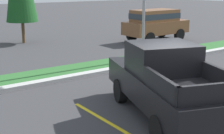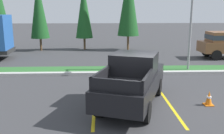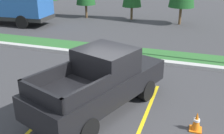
{
  "view_description": "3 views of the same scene",
  "coord_description": "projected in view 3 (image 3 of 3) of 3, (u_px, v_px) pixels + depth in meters",
  "views": [
    {
      "loc": [
        -6.79,
        -6.23,
        3.69
      ],
      "look_at": [
        -1.35,
        1.31,
        1.34
      ],
      "focal_mm": 52.16,
      "sensor_mm": 36.0,
      "label": 1
    },
    {
      "loc": [
        -1.69,
        -10.06,
        3.88
      ],
      "look_at": [
        -1.21,
        1.73,
        1.2
      ],
      "focal_mm": 41.34,
      "sensor_mm": 36.0,
      "label": 2
    },
    {
      "loc": [
        2.44,
        -7.28,
        4.69
      ],
      "look_at": [
        -0.51,
        1.35,
        1.02
      ],
      "focal_mm": 41.92,
      "sensor_mm": 36.0,
      "label": 3
    }
  ],
  "objects": [
    {
      "name": "ground_plane",
      "position": [
        113.0,
        111.0,
        8.88
      ],
      "size": [
        120.0,
        120.0,
        0.0
      ],
      "primitive_type": "plane",
      "color": "#38383A"
    },
    {
      "name": "parking_line_near",
      "position": [
        61.0,
        102.0,
        9.45
      ],
      "size": [
        0.12,
        4.8,
        0.01
      ],
      "primitive_type": "cube",
      "color": "yellow",
      "rests_on": "ground"
    },
    {
      "name": "parking_line_far",
      "position": [
        145.0,
        117.0,
        8.52
      ],
      "size": [
        0.12,
        4.8,
        0.01
      ],
      "primitive_type": "cube",
      "color": "yellow",
      "rests_on": "ground"
    },
    {
      "name": "curb_strip",
      "position": [
        145.0,
        60.0,
        13.24
      ],
      "size": [
        56.0,
        0.4,
        0.15
      ],
      "primitive_type": "cube",
      "color": "#B2B2AD",
      "rests_on": "ground"
    },
    {
      "name": "grass_median",
      "position": [
        149.0,
        54.0,
        14.22
      ],
      "size": [
        56.0,
        1.8,
        0.06
      ],
      "primitive_type": "cube",
      "color": "#2D662D",
      "rests_on": "ground"
    },
    {
      "name": "pickup_truck_main",
      "position": [
        101.0,
        81.0,
        8.63
      ],
      "size": [
        3.55,
        5.55,
        2.1
      ],
      "color": "black",
      "rests_on": "ground"
    },
    {
      "name": "cargo_truck_distant",
      "position": [
        10.0,
        1.0,
        20.53
      ],
      "size": [
        6.92,
        2.82,
        3.4
      ],
      "color": "black",
      "rests_on": "ground"
    },
    {
      "name": "traffic_cone",
      "position": [
        196.0,
        122.0,
        7.75
      ],
      "size": [
        0.36,
        0.36,
        0.6
      ],
      "color": "orange",
      "rests_on": "ground"
    }
  ]
}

